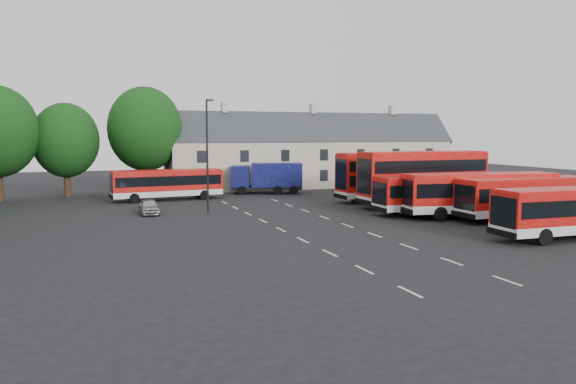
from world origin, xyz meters
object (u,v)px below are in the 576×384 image
Objects in this scene: bus_dd_south at (423,175)px; silver_car at (149,207)px; box_truck at (268,176)px; lamppost at (207,152)px.

silver_car is at bearing 169.75° from bus_dd_south.
silver_car is (-23.45, 3.59, -2.18)m from bus_dd_south.
bus_dd_south is 1.52× the size of box_truck.
bus_dd_south reaches higher than silver_car.
silver_car is at bearing 173.78° from lamppost.
box_truck is at bearing 52.71° from lamppost.
lamppost reaches higher than silver_car.
box_truck is 0.86× the size of lamppost.
lamppost is (-18.71, 3.08, 2.15)m from bus_dd_south.
bus_dd_south reaches higher than box_truck.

